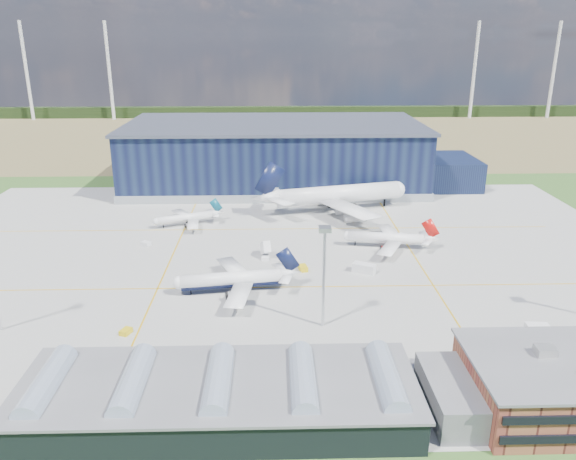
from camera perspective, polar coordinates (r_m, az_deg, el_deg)
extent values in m
plane|color=#34551F|center=(151.93, -1.20, -4.25)|extent=(600.00, 600.00, 0.00)
cube|color=#A3A29E|center=(161.14, -1.23, -2.82)|extent=(220.00, 160.00, 0.06)
cube|color=#DCA50B|center=(142.79, -1.17, -5.82)|extent=(180.00, 0.40, 0.02)
cube|color=#DCA50B|center=(184.53, -1.28, 0.11)|extent=(180.00, 0.40, 0.02)
cube|color=#DCA50B|center=(163.78, -11.79, -2.85)|extent=(0.40, 120.00, 0.02)
cube|color=#DCA50B|center=(166.17, 12.72, -2.60)|extent=(0.40, 120.00, 0.02)
cube|color=olive|center=(364.40, -1.46, 9.68)|extent=(600.00, 220.00, 0.01)
cube|color=black|center=(442.96, -1.50, 11.91)|extent=(600.00, 8.00, 8.00)
cylinder|color=silver|center=(466.00, -25.03, 14.39)|extent=(2.40, 2.40, 70.00)
cylinder|color=silver|center=(446.35, -17.70, 15.11)|extent=(2.40, 2.40, 70.00)
cylinder|color=silver|center=(455.70, 18.40, 15.10)|extent=(2.40, 2.40, 70.00)
cylinder|color=silver|center=(478.90, 25.39, 14.42)|extent=(2.40, 2.40, 70.00)
cube|color=black|center=(239.21, -1.39, 7.66)|extent=(120.00, 60.00, 25.00)
cube|color=gray|center=(241.64, -1.37, 5.12)|extent=(121.00, 61.00, 3.20)
cube|color=#474C5A|center=(236.94, -1.42, 10.74)|extent=(122.00, 62.00, 1.20)
cube|color=black|center=(246.67, 15.68, 5.75)|extent=(24.00, 30.00, 12.00)
cube|color=black|center=(120.86, 26.66, -11.46)|extent=(44.00, 0.40, 1.40)
cube|color=black|center=(119.23, 26.91, -10.00)|extent=(44.00, 0.40, 1.40)
cube|color=#B9B9B4|center=(106.04, 24.65, -11.11)|extent=(3.20, 2.60, 1.60)
cube|color=black|center=(98.47, -7.02, -16.70)|extent=(65.00, 22.00, 6.00)
cube|color=slate|center=(96.64, -7.10, -15.16)|extent=(66.00, 23.00, 0.50)
cube|color=slate|center=(102.70, 16.73, -15.78)|extent=(10.00, 18.00, 6.00)
cylinder|color=#98A7BC|center=(103.08, -23.30, -14.23)|extent=(4.40, 18.00, 4.40)
cylinder|color=#98A7BC|center=(98.87, -15.49, -14.77)|extent=(4.40, 18.00, 4.40)
cylinder|color=#98A7BC|center=(96.53, -7.11, -15.06)|extent=(4.40, 18.00, 4.40)
cylinder|color=#98A7BC|center=(96.18, 1.52, -15.04)|extent=(4.40, 18.00, 4.40)
cylinder|color=#98A7BC|center=(97.86, 10.01, -14.70)|extent=(4.40, 18.00, 4.40)
cylinder|color=silver|center=(120.52, 3.65, -5.08)|extent=(0.70, 0.70, 22.00)
cube|color=silver|center=(116.26, 3.77, 0.09)|extent=(2.60, 2.60, 1.00)
cube|color=yellow|center=(152.39, 1.54, -3.89)|extent=(2.66, 3.69, 1.40)
cube|color=yellow|center=(126.56, -16.15, -9.88)|extent=(2.64, 3.13, 1.15)
cube|color=white|center=(152.05, 7.73, -3.88)|extent=(6.50, 5.21, 2.61)
cube|color=white|center=(195.92, 7.29, 1.30)|extent=(2.22, 3.28, 1.40)
cube|color=white|center=(177.85, 11.73, -0.75)|extent=(4.18, 4.46, 1.93)
cube|color=white|center=(175.37, -14.22, -1.35)|extent=(3.48, 3.24, 1.26)
cube|color=white|center=(132.68, 23.97, -9.17)|extent=(4.95, 2.69, 2.29)
cube|color=white|center=(161.46, -2.31, -2.16)|extent=(3.29, 5.55, 3.33)
imported|color=#99999E|center=(109.50, -5.49, -14.02)|extent=(4.17, 1.84, 1.33)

